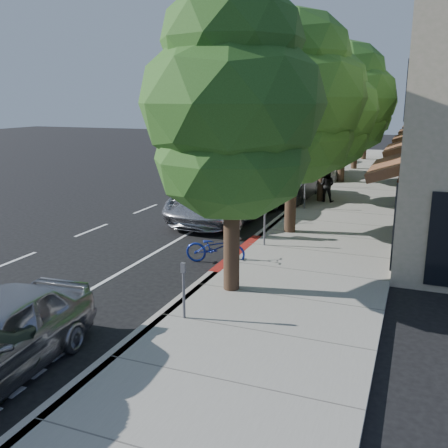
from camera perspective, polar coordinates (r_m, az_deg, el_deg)
The scene contains 17 objects.
ground at distance 14.78m, azimuth 0.29°, elevation -4.80°, with size 120.00×120.00×0.00m, color black.
sidewalk at distance 21.74m, azimuth 13.65°, elevation 1.18°, with size 4.60×56.00×0.15m, color gray.
curb at distance 22.15m, azimuth 7.75°, elevation 1.69°, with size 0.30×56.00×0.15m, color #9E998E.
curb_red_segment at distance 15.65m, azimuth 1.61°, elevation -3.43°, with size 0.32×4.00×0.15m, color maroon.
street_tree_0 at distance 11.79m, azimuth 0.93°, elevation 13.09°, with size 4.37×4.37×7.37m.
street_tree_1 at distance 17.54m, azimuth 7.99°, elevation 13.76°, with size 4.95×4.95×7.73m.
street_tree_2 at distance 23.42m, azimuth 11.48°, elevation 12.41°, with size 4.83×4.83×7.01m.
street_tree_3 at distance 29.34m, azimuth 13.66°, elevation 13.55°, with size 5.75×5.75×7.94m.
street_tree_4 at distance 35.29m, azimuth 15.08°, elevation 13.77°, with size 4.58×4.58×7.82m.
street_tree_5 at distance 41.26m, azimuth 16.04°, elevation 13.14°, with size 4.66×4.66×7.32m.
cyclist at distance 17.23m, azimuth 1.39°, elevation 1.14°, with size 0.67×0.44×1.85m, color white.
bicycle at distance 14.91m, azimuth -0.99°, elevation -2.73°, with size 0.63×1.79×0.94m, color navy.
silver_suv at distance 20.28m, azimuth 0.08°, elevation 3.01°, with size 2.93×6.36×1.77m, color #B9B9BE.
dark_sedan at distance 24.36m, azimuth 7.98°, elevation 4.52°, with size 1.68×4.80×1.58m, color black.
white_pickup at distance 31.67m, azimuth 11.21°, elevation 6.60°, with size 2.23×5.49×1.59m, color white.
dark_suv_far at distance 38.60m, azimuth 10.86°, elevation 7.94°, with size 1.91×4.75×1.62m, color black.
pedestrian at distance 23.57m, azimuth 11.65°, elevation 4.37°, with size 0.75×0.58×1.54m, color black.
Camera 1 is at (5.02, -13.05, 4.79)m, focal length 40.00 mm.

